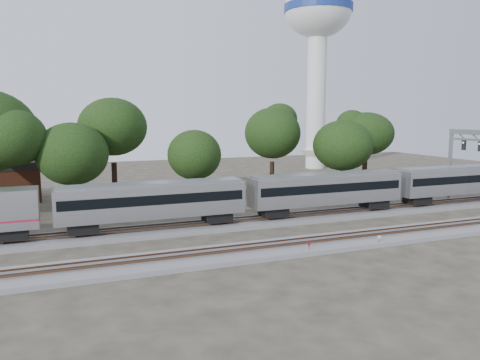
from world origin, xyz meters
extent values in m
plane|color=#383328|center=(0.00, 0.00, 0.00)|extent=(160.00, 160.00, 0.00)
cube|color=slate|center=(0.00, 6.00, 0.20)|extent=(160.00, 5.00, 0.40)
cube|color=brown|center=(0.00, 5.28, 0.66)|extent=(160.00, 0.08, 0.15)
cube|color=brown|center=(0.00, 6.72, 0.66)|extent=(160.00, 0.08, 0.15)
cube|color=slate|center=(0.00, -4.00, 0.20)|extent=(160.00, 5.00, 0.40)
cube|color=brown|center=(0.00, -4.72, 0.66)|extent=(160.00, 0.08, 0.15)
cube|color=brown|center=(0.00, -3.28, 0.66)|extent=(160.00, 0.08, 0.15)
cube|color=black|center=(-23.02, 6.00, 1.20)|extent=(2.73, 2.31, 0.95)
cube|color=#ADAFB4|center=(-10.41, 6.00, 3.25)|extent=(18.27, 3.15, 3.15)
cube|color=black|center=(-10.41, 6.00, 3.57)|extent=(17.64, 3.20, 0.95)
cube|color=gray|center=(-10.41, 6.00, 4.88)|extent=(17.85, 2.52, 0.37)
cube|color=black|center=(-17.03, 6.00, 1.20)|extent=(2.73, 2.31, 0.95)
cube|color=black|center=(-3.79, 6.00, 1.20)|extent=(2.73, 2.31, 0.95)
cube|color=#ADAFB4|center=(9.30, 6.00, 3.25)|extent=(18.27, 3.15, 3.15)
cube|color=black|center=(9.30, 6.00, 3.57)|extent=(17.64, 3.20, 0.95)
cube|color=gray|center=(9.30, 6.00, 4.88)|extent=(17.85, 2.52, 0.37)
cube|color=black|center=(2.68, 6.00, 1.20)|extent=(2.73, 2.31, 0.95)
cube|color=black|center=(15.91, 6.00, 1.20)|extent=(2.73, 2.31, 0.95)
cube|color=#ADAFB4|center=(29.00, 6.00, 3.25)|extent=(18.27, 3.15, 3.15)
cube|color=black|center=(29.00, 6.00, 3.57)|extent=(17.64, 3.20, 0.95)
cube|color=gray|center=(29.00, 6.00, 4.88)|extent=(17.85, 2.52, 0.37)
cube|color=black|center=(22.38, 6.00, 1.20)|extent=(2.73, 2.31, 0.95)
cylinder|color=#512D19|center=(0.40, -5.76, 0.45)|extent=(0.06, 0.06, 0.91)
cylinder|color=red|center=(0.40, -5.76, 0.86)|extent=(0.32, 0.12, 0.32)
cylinder|color=#512D19|center=(7.35, -5.99, 0.44)|extent=(0.06, 0.06, 0.88)
cylinder|color=silver|center=(7.35, -5.99, 0.83)|extent=(0.31, 0.10, 0.31)
cube|color=#512D19|center=(4.72, -5.62, 0.15)|extent=(0.55, 0.38, 0.30)
cylinder|color=silver|center=(33.52, 49.60, 14.13)|extent=(4.04, 4.04, 28.27)
cone|color=silver|center=(33.52, 49.60, 2.02)|extent=(6.46, 6.46, 4.04)
ellipsoid|color=silver|center=(33.52, 49.60, 33.57)|extent=(14.13, 14.13, 12.01)
cylinder|color=navy|center=(33.52, 49.60, 33.57)|extent=(14.30, 14.30, 1.62)
cube|color=gray|center=(31.20, 9.76, 4.84)|extent=(0.38, 0.38, 9.67)
cube|color=gray|center=(31.20, 6.00, 9.35)|extent=(0.43, 7.95, 0.64)
cube|color=gray|center=(31.20, 6.00, 8.38)|extent=(0.27, 7.95, 0.27)
cube|color=black|center=(30.88, 4.71, 7.63)|extent=(0.27, 0.54, 1.29)
cube|color=black|center=(30.88, 7.29, 7.63)|extent=(0.27, 0.54, 1.29)
cylinder|color=black|center=(-17.25, 18.88, 1.90)|extent=(0.70, 0.70, 3.80)
ellipsoid|color=black|center=(-17.25, 18.88, 7.05)|extent=(7.16, 7.16, 6.08)
cylinder|color=black|center=(-12.07, 23.21, 2.71)|extent=(0.70, 0.70, 5.41)
ellipsoid|color=black|center=(-12.07, 23.21, 10.05)|extent=(10.20, 10.20, 8.67)
cylinder|color=black|center=(-3.17, 16.39, 1.81)|extent=(0.70, 0.70, 3.61)
ellipsoid|color=black|center=(-3.17, 16.39, 6.71)|extent=(6.81, 6.81, 5.79)
cylinder|color=black|center=(10.13, 22.11, 2.41)|extent=(0.70, 0.70, 4.83)
ellipsoid|color=black|center=(10.13, 22.11, 8.97)|extent=(9.10, 9.10, 7.74)
cylinder|color=black|center=(18.14, 16.15, 1.99)|extent=(0.70, 0.70, 3.97)
ellipsoid|color=black|center=(18.14, 16.15, 7.37)|extent=(7.49, 7.49, 6.36)
cylinder|color=black|center=(28.36, 24.86, 2.29)|extent=(0.70, 0.70, 4.57)
ellipsoid|color=black|center=(28.36, 24.86, 8.49)|extent=(8.62, 8.62, 7.33)
camera|label=1|loc=(-18.92, -39.04, 11.62)|focal=35.00mm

